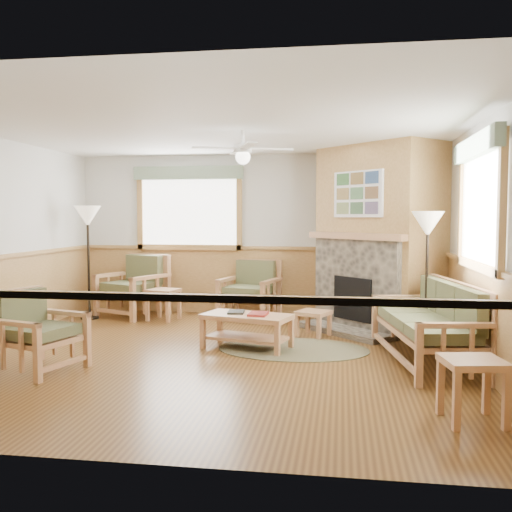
# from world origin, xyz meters

# --- Properties ---
(floor) EXTENTS (6.00, 6.00, 0.01)m
(floor) POSITION_xyz_m (0.00, 0.00, -0.01)
(floor) COLOR brown
(floor) RESTS_ON ground
(ceiling) EXTENTS (6.00, 6.00, 0.01)m
(ceiling) POSITION_xyz_m (0.00, 0.00, 2.70)
(ceiling) COLOR white
(ceiling) RESTS_ON floor
(wall_back) EXTENTS (6.00, 0.02, 2.70)m
(wall_back) POSITION_xyz_m (0.00, 3.00, 1.35)
(wall_back) COLOR silver
(wall_back) RESTS_ON floor
(wall_front) EXTENTS (6.00, 0.02, 2.70)m
(wall_front) POSITION_xyz_m (0.00, -3.00, 1.35)
(wall_front) COLOR silver
(wall_front) RESTS_ON floor
(wall_right) EXTENTS (0.02, 6.00, 2.70)m
(wall_right) POSITION_xyz_m (3.00, 0.00, 1.35)
(wall_right) COLOR silver
(wall_right) RESTS_ON floor
(wainscot) EXTENTS (6.00, 6.00, 1.10)m
(wainscot) POSITION_xyz_m (0.00, 0.00, 0.55)
(wainscot) COLOR #AF8247
(wainscot) RESTS_ON floor
(fireplace) EXTENTS (3.11, 3.11, 2.70)m
(fireplace) POSITION_xyz_m (2.05, 2.05, 1.35)
(fireplace) COLOR #AF8247
(fireplace) RESTS_ON floor
(window_back) EXTENTS (1.90, 0.16, 1.50)m
(window_back) POSITION_xyz_m (-1.10, 2.96, 2.53)
(window_back) COLOR white
(window_back) RESTS_ON wall_back
(window_right) EXTENTS (0.16, 1.90, 1.50)m
(window_right) POSITION_xyz_m (2.96, -0.20, 2.53)
(window_right) COLOR white
(window_right) RESTS_ON wall_right
(ceiling_fan) EXTENTS (1.59, 1.59, 0.36)m
(ceiling_fan) POSITION_xyz_m (0.30, 0.30, 2.66)
(ceiling_fan) COLOR white
(ceiling_fan) RESTS_ON ceiling
(sofa) EXTENTS (2.10, 1.13, 0.92)m
(sofa) POSITION_xyz_m (2.46, 0.05, 0.46)
(sofa) COLOR tan
(sofa) RESTS_ON floor
(armchair_back_left) EXTENTS (1.19, 1.19, 1.02)m
(armchair_back_left) POSITION_xyz_m (-1.94, 2.43, 0.51)
(armchair_back_left) COLOR tan
(armchair_back_left) RESTS_ON floor
(armchair_back_right) EXTENTS (1.01, 1.01, 0.94)m
(armchair_back_right) POSITION_xyz_m (0.02, 2.55, 0.47)
(armchair_back_right) COLOR tan
(armchair_back_right) RESTS_ON floor
(armchair_left) EXTENTS (0.97, 0.97, 0.87)m
(armchair_left) POSITION_xyz_m (-1.72, -0.93, 0.43)
(armchair_left) COLOR tan
(armchair_left) RESTS_ON floor
(coffee_table) EXTENTS (1.20, 0.82, 0.44)m
(coffee_table) POSITION_xyz_m (0.33, 0.41, 0.22)
(coffee_table) COLOR tan
(coffee_table) RESTS_ON floor
(end_table_chairs) EXTENTS (0.53, 0.52, 0.50)m
(end_table_chairs) POSITION_xyz_m (-1.32, 2.16, 0.25)
(end_table_chairs) COLOR tan
(end_table_chairs) RESTS_ON floor
(end_table_sofa) EXTENTS (0.53, 0.52, 0.52)m
(end_table_sofa) POSITION_xyz_m (2.55, -1.85, 0.26)
(end_table_sofa) COLOR tan
(end_table_sofa) RESTS_ON floor
(footstool) EXTENTS (0.54, 0.54, 0.36)m
(footstool) POSITION_xyz_m (1.12, 1.28, 0.18)
(footstool) COLOR tan
(footstool) RESTS_ON floor
(braided_rug) EXTENTS (2.20, 2.20, 0.01)m
(braided_rug) POSITION_xyz_m (0.91, 0.44, 0.01)
(braided_rug) COLOR brown
(braided_rug) RESTS_ON floor
(floor_lamp_left) EXTENTS (0.54, 0.54, 1.84)m
(floor_lamp_left) POSITION_xyz_m (-2.55, 2.10, 0.92)
(floor_lamp_left) COLOR black
(floor_lamp_left) RESTS_ON floor
(floor_lamp_right) EXTENTS (0.48, 0.48, 1.73)m
(floor_lamp_right) POSITION_xyz_m (2.55, 0.74, 0.87)
(floor_lamp_right) COLOR black
(floor_lamp_right) RESTS_ON floor
(book_red) EXTENTS (0.24, 0.31, 0.03)m
(book_red) POSITION_xyz_m (0.48, 0.36, 0.47)
(book_red) COLOR maroon
(book_red) RESTS_ON coffee_table
(book_dark) EXTENTS (0.22, 0.28, 0.03)m
(book_dark) POSITION_xyz_m (0.18, 0.48, 0.46)
(book_dark) COLOR black
(book_dark) RESTS_ON coffee_table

